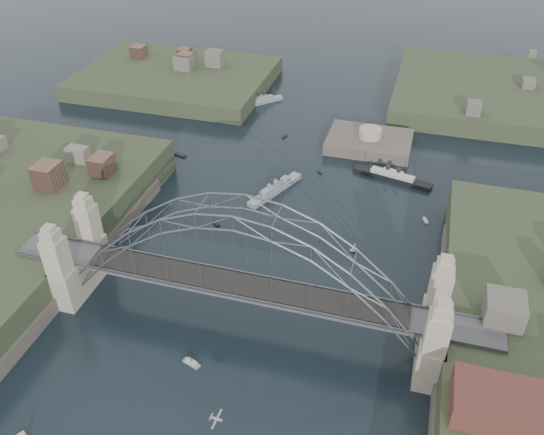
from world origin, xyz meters
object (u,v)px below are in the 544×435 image
(bridge, at_px, (241,267))
(wharf_shed, at_px, (532,412))
(ocean_liner, at_px, (392,177))
(fort_island, at_px, (368,148))
(naval_cruiser_far, at_px, (261,101))
(naval_cruiser_near, at_px, (275,189))

(bridge, distance_m, wharf_shed, 46.23)
(ocean_liner, bearing_deg, fort_island, 117.49)
(wharf_shed, xyz_separation_m, naval_cruiser_far, (-67.92, 102.94, -9.25))
(fort_island, relative_size, ocean_liner, 1.12)
(naval_cruiser_far, bearing_deg, bridge, -74.95)
(bridge, bearing_deg, naval_cruiser_far, 105.05)
(naval_cruiser_near, height_order, naval_cruiser_far, naval_cruiser_near)
(wharf_shed, relative_size, naval_cruiser_far, 1.72)
(fort_island, distance_m, naval_cruiser_far, 40.62)
(wharf_shed, relative_size, ocean_liner, 1.02)
(naval_cruiser_near, distance_m, ocean_liner, 29.08)
(bridge, height_order, naval_cruiser_near, bridge)
(bridge, relative_size, ocean_liner, 4.29)
(fort_island, distance_m, naval_cruiser_near, 33.60)
(ocean_liner, bearing_deg, naval_cruiser_far, 142.15)
(fort_island, bearing_deg, bridge, -99.73)
(naval_cruiser_far, bearing_deg, naval_cruiser_near, -69.28)
(bridge, bearing_deg, wharf_shed, -17.65)
(fort_island, xyz_separation_m, naval_cruiser_far, (-35.92, 18.94, 1.09))
(wharf_shed, height_order, naval_cruiser_near, wharf_shed)
(bridge, xyz_separation_m, wharf_shed, (44.00, -14.00, -2.32))
(fort_island, xyz_separation_m, wharf_shed, (32.00, -84.00, 10.34))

